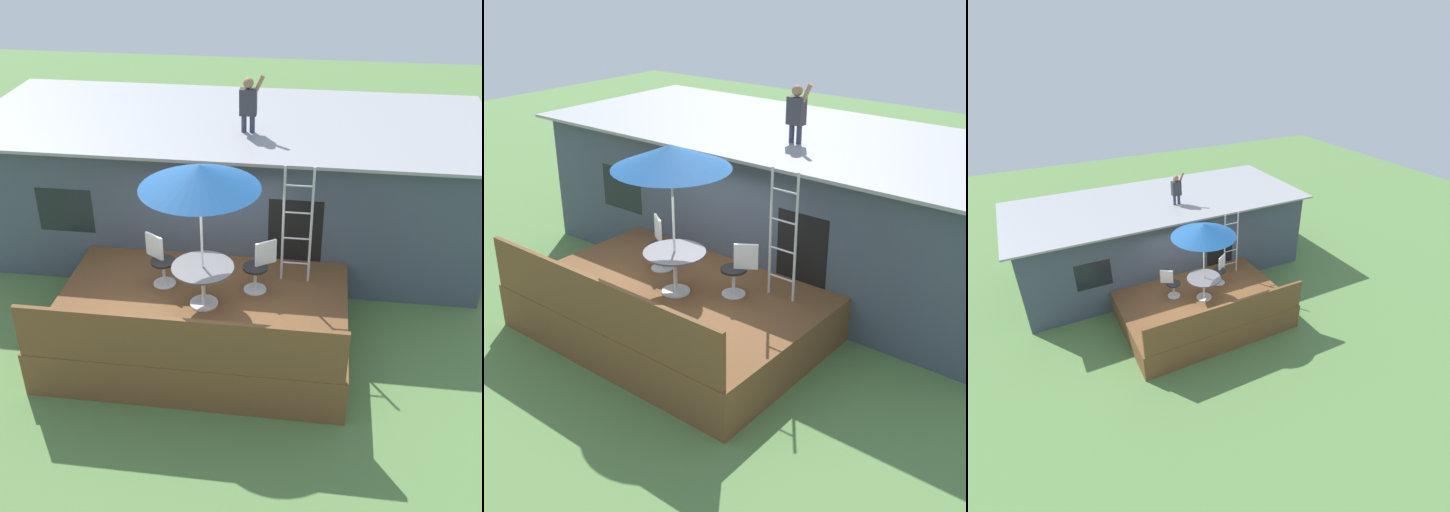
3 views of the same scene
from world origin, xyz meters
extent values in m
plane|color=#567F42|center=(0.00, 0.00, 0.00)|extent=(40.00, 40.00, 0.00)
cube|color=#424C5B|center=(0.00, 3.60, 1.38)|extent=(10.00, 4.00, 2.76)
cube|color=#99999E|center=(0.00, 3.60, 2.79)|extent=(10.50, 4.50, 0.06)
cube|color=black|center=(-2.91, 1.61, 1.55)|extent=(1.10, 0.03, 0.90)
cube|color=black|center=(1.49, 1.61, 1.05)|extent=(1.00, 0.03, 2.00)
cube|color=brown|center=(0.00, 0.00, 0.40)|extent=(4.99, 3.51, 0.80)
cube|color=brown|center=(0.00, -1.71, 1.25)|extent=(4.89, 0.08, 0.90)
cylinder|color=silver|center=(0.07, -0.04, 0.82)|extent=(0.48, 0.48, 0.03)
cylinder|color=silver|center=(0.07, -0.04, 1.17)|extent=(0.07, 0.07, 0.71)
cylinder|color=#4C4C51|center=(0.07, -0.04, 1.53)|extent=(1.04, 1.04, 0.03)
cylinder|color=silver|center=(0.07, -0.04, 2.00)|extent=(0.04, 0.04, 2.40)
cone|color=#194C8C|center=(0.07, -0.04, 3.15)|extent=(1.90, 1.90, 0.38)
cylinder|color=silver|center=(1.31, 0.92, 1.90)|extent=(0.04, 0.04, 2.20)
cylinder|color=silver|center=(1.79, 0.92, 1.90)|extent=(0.04, 0.04, 2.20)
cylinder|color=silver|center=(1.55, 0.92, 1.15)|extent=(0.48, 0.03, 0.03)
cylinder|color=silver|center=(1.55, 0.92, 1.65)|extent=(0.48, 0.03, 0.03)
cylinder|color=silver|center=(1.55, 0.92, 2.15)|extent=(0.48, 0.03, 0.03)
cylinder|color=silver|center=(1.55, 0.92, 2.65)|extent=(0.48, 0.03, 0.03)
cylinder|color=#33384C|center=(0.37, 2.88, 2.99)|extent=(0.10, 0.10, 0.34)
cylinder|color=#33384C|center=(0.53, 2.88, 2.99)|extent=(0.10, 0.10, 0.34)
cube|color=#333338|center=(0.45, 2.88, 3.41)|extent=(0.32, 0.20, 0.50)
sphere|color=#997051|center=(0.45, 2.88, 3.77)|extent=(0.20, 0.20, 0.20)
cylinder|color=#997051|center=(0.63, 2.88, 3.71)|extent=(0.26, 0.08, 0.44)
cylinder|color=silver|center=(-0.74, 0.48, 0.81)|extent=(0.40, 0.40, 0.02)
cylinder|color=silver|center=(-0.74, 0.48, 1.03)|extent=(0.06, 0.06, 0.44)
cylinder|color=black|center=(-0.74, 0.48, 1.26)|extent=(0.44, 0.44, 0.04)
cube|color=silver|center=(-0.91, 0.58, 1.50)|extent=(0.36, 0.25, 0.44)
cylinder|color=silver|center=(0.88, 0.50, 0.81)|extent=(0.40, 0.40, 0.02)
cylinder|color=silver|center=(0.88, 0.50, 1.03)|extent=(0.06, 0.06, 0.44)
cylinder|color=black|center=(0.88, 0.50, 1.26)|extent=(0.44, 0.44, 0.04)
cube|color=silver|center=(1.05, 0.61, 1.50)|extent=(0.36, 0.25, 0.44)
camera|label=1|loc=(1.88, -8.75, 7.10)|focal=44.78mm
camera|label=2|loc=(6.81, -7.16, 5.98)|focal=45.99mm
camera|label=3|loc=(-4.27, -9.00, 7.95)|focal=27.21mm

